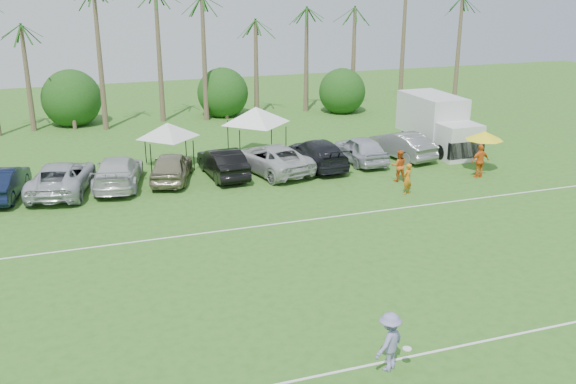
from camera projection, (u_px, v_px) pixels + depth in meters
name	position (u px, v px, depth m)	size (l,w,h in m)	color
field_lines	(266.00, 286.00, 24.29)	(80.00, 12.10, 0.01)	white
palm_tree_4	(93.00, 29.00, 47.50)	(2.40, 2.40, 8.90)	brown
palm_tree_5	(146.00, 15.00, 48.47)	(2.40, 2.40, 9.90)	brown
palm_tree_6	(198.00, 3.00, 49.44)	(2.40, 2.40, 10.90)	brown
palm_tree_8	(307.00, 23.00, 52.80)	(2.40, 2.40, 8.90)	brown
palm_tree_9	(362.00, 11.00, 54.08)	(2.40, 2.40, 9.90)	brown
palm_tree_10	(415.00, 0.00, 55.37)	(2.40, 2.40, 10.90)	brown
bush_tree_1	(72.00, 104.00, 49.59)	(4.00, 4.00, 4.00)	brown
bush_tree_2	(223.00, 95.00, 53.33)	(4.00, 4.00, 4.00)	brown
bush_tree_3	(334.00, 88.00, 56.45)	(4.00, 4.00, 4.00)	brown
sideline_player_a	(407.00, 179.00, 34.38)	(0.62, 0.41, 1.70)	orange
sideline_player_b	(399.00, 166.00, 36.52)	(0.89, 0.69, 1.83)	#D25417
sideline_player_c	(480.00, 161.00, 37.18)	(1.15, 0.48, 1.97)	orange
box_truck	(438.00, 122.00, 42.97)	(2.74, 6.94, 3.58)	silver
canopy_tent_left	(167.00, 123.00, 38.78)	(3.96, 3.96, 3.21)	black
canopy_tent_right	(256.00, 107.00, 40.97)	(4.66, 4.66, 3.77)	black
market_umbrella	(484.00, 136.00, 37.84)	(2.24, 2.24, 2.49)	black
frisbee_player	(389.00, 342.00, 18.90)	(1.38, 1.18, 1.85)	#827EB3
parked_car_1	(2.00, 182.00, 33.76)	(1.79, 5.14, 1.69)	black
parked_car_2	(62.00, 177.00, 34.61)	(2.81, 6.09, 1.69)	#B4B7BE
parked_car_3	(118.00, 172.00, 35.65)	(2.37, 5.83, 1.69)	silver
parked_car_4	(171.00, 167.00, 36.56)	(2.00, 4.97, 1.69)	gray
parked_car_5	(223.00, 163.00, 37.37)	(1.79, 5.14, 1.69)	black
parked_car_6	(272.00, 158.00, 38.22)	(2.81, 6.09, 1.69)	#BABABA
parked_car_7	(317.00, 153.00, 39.33)	(2.37, 5.83, 1.69)	black
parked_car_8	(361.00, 149.00, 40.26)	(2.00, 4.97, 1.69)	#B6B6C3
parked_car_9	(402.00, 145.00, 41.32)	(1.79, 5.14, 1.69)	slate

